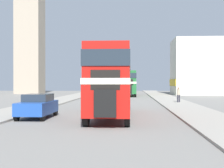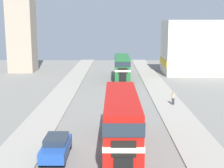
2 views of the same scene
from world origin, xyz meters
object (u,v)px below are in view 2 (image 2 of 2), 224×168
(double_decker_bus, at_px, (121,118))
(bus_distant, at_px, (122,65))
(car_parked_near, at_px, (56,147))
(pedestrian_walking, at_px, (173,97))

(double_decker_bus, bearing_deg, bus_distant, 88.47)
(bus_distant, relative_size, car_parked_near, 2.69)
(car_parked_near, relative_size, pedestrian_walking, 2.47)
(bus_distant, distance_m, pedestrian_walking, 18.63)
(car_parked_near, height_order, pedestrian_walking, pedestrian_walking)
(double_decker_bus, height_order, bus_distant, double_decker_bus)
(bus_distant, height_order, car_parked_near, bus_distant)
(double_decker_bus, height_order, pedestrian_walking, double_decker_bus)
(bus_distant, height_order, pedestrian_walking, bus_distant)
(car_parked_near, bearing_deg, bus_distant, 80.32)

